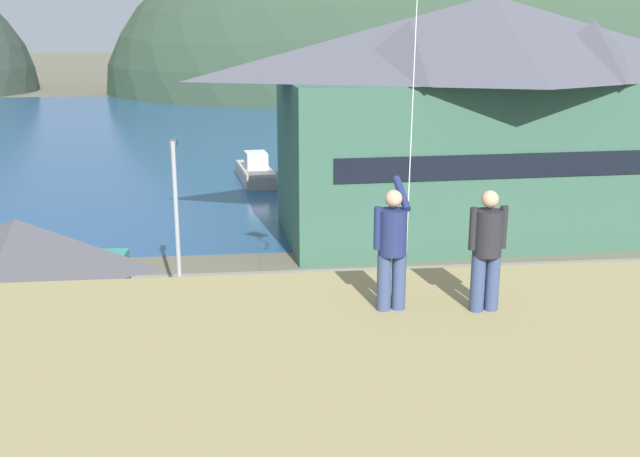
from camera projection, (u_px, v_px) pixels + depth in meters
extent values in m
cube|color=gray|center=(332.00, 372.00, 23.26)|extent=(40.00, 20.00, 0.10)
cube|color=navy|center=(265.00, 132.00, 76.04)|extent=(360.00, 84.00, 0.03)
ellipsoid|color=#334733|center=(498.00, 88.00, 128.78)|extent=(131.22, 73.86, 65.03)
cube|color=#38604C|center=(483.00, 158.00, 38.08)|extent=(20.52, 9.83, 7.91)
cube|color=black|center=(520.00, 166.00, 33.75)|extent=(17.06, 0.97, 1.10)
pyramid|color=#4C4C56|center=(490.00, 37.00, 36.52)|extent=(21.77, 10.77, 3.95)
pyramid|color=#4C4C56|center=(409.00, 51.00, 34.51)|extent=(5.08, 5.08, 2.77)
pyramid|color=#4C4C56|center=(591.00, 50.00, 35.91)|extent=(5.08, 5.08, 2.77)
cube|color=#338475|center=(28.00, 335.00, 21.35)|extent=(5.41, 4.57, 3.84)
pyramid|color=#47474C|center=(18.00, 245.00, 20.66)|extent=(5.84, 5.02, 1.49)
cube|color=black|center=(2.00, 389.00, 19.43)|extent=(1.10, 0.13, 2.69)
cube|color=#70604C|center=(308.00, 185.00, 49.04)|extent=(3.20, 11.84, 0.70)
cube|color=#A8A399|center=(255.00, 176.00, 51.67)|extent=(2.71, 6.46, 0.90)
cube|color=#B7B2A8|center=(255.00, 168.00, 51.53)|extent=(2.63, 6.27, 0.16)
cube|color=silver|center=(256.00, 160.00, 50.92)|extent=(1.61, 2.03, 1.10)
cube|color=#A8A399|center=(364.00, 182.00, 49.47)|extent=(2.75, 8.45, 0.90)
cube|color=#B7B2A8|center=(364.00, 174.00, 49.33)|extent=(2.67, 8.19, 0.16)
cube|color=silver|center=(365.00, 167.00, 48.56)|extent=(1.90, 2.54, 1.10)
cube|color=slate|center=(384.00, 315.00, 25.81)|extent=(4.34, 2.16, 0.80)
cube|color=#5B5B5F|center=(389.00, 294.00, 25.62)|extent=(2.23, 1.78, 0.70)
cube|color=black|center=(389.00, 295.00, 25.63)|extent=(2.27, 1.81, 0.32)
cylinder|color=black|center=(343.00, 316.00, 26.77)|extent=(0.66, 0.27, 0.64)
cylinder|color=black|center=(346.00, 336.00, 25.00)|extent=(0.66, 0.27, 0.64)
cylinder|color=black|center=(419.00, 315.00, 26.83)|extent=(0.66, 0.27, 0.64)
cylinder|color=black|center=(427.00, 336.00, 25.06)|extent=(0.66, 0.27, 0.64)
cylinder|color=black|center=(625.00, 326.00, 25.89)|extent=(0.66, 0.28, 0.64)
cube|color=#236633|center=(563.00, 430.00, 18.47)|extent=(4.31, 2.08, 0.80)
cube|color=#1E562B|center=(571.00, 401.00, 18.30)|extent=(2.20, 1.74, 0.70)
cube|color=black|center=(571.00, 403.00, 18.30)|extent=(2.25, 1.77, 0.32)
cylinder|color=black|center=(495.00, 430.00, 19.21)|extent=(0.65, 0.26, 0.64)
cylinder|color=black|center=(593.00, 421.00, 19.67)|extent=(0.65, 0.26, 0.64)
cube|color=silver|center=(223.00, 426.00, 18.62)|extent=(4.22, 1.86, 0.80)
cube|color=beige|center=(215.00, 399.00, 18.41)|extent=(2.12, 1.63, 0.70)
cube|color=black|center=(215.00, 400.00, 18.42)|extent=(2.16, 1.66, 0.32)
cylinder|color=black|center=(276.00, 419.00, 19.74)|extent=(0.64, 0.23, 0.64)
cylinder|color=black|center=(171.00, 424.00, 19.48)|extent=(0.64, 0.23, 0.64)
cube|color=#9EA3A8|center=(231.00, 344.00, 23.42)|extent=(4.24, 1.89, 0.80)
cube|color=gray|center=(235.00, 321.00, 23.24)|extent=(2.13, 1.64, 0.70)
cube|color=black|center=(235.00, 323.00, 23.25)|extent=(2.18, 1.68, 0.32)
cylinder|color=black|center=(189.00, 346.00, 24.23)|extent=(0.64, 0.23, 0.64)
cylinder|color=black|center=(186.00, 371.00, 22.47)|extent=(0.64, 0.23, 0.64)
cylinder|color=black|center=(273.00, 342.00, 24.57)|extent=(0.64, 0.23, 0.64)
cylinder|color=black|center=(277.00, 366.00, 22.82)|extent=(0.64, 0.23, 0.64)
cylinder|color=#ADADB2|center=(177.00, 229.00, 27.17)|extent=(0.16, 0.16, 6.40)
cube|color=#4C4C51|center=(173.00, 143.00, 26.69)|extent=(0.24, 0.70, 0.20)
cylinder|color=#384770|center=(384.00, 282.00, 10.58)|extent=(0.20, 0.20, 0.82)
cylinder|color=#384770|center=(399.00, 281.00, 10.63)|extent=(0.20, 0.20, 0.82)
cylinder|color=navy|center=(393.00, 232.00, 10.41)|extent=(0.40, 0.40, 0.64)
sphere|color=tan|center=(394.00, 198.00, 10.29)|extent=(0.24, 0.24, 0.24)
cylinder|color=navy|center=(402.00, 194.00, 10.49)|extent=(0.18, 0.56, 0.43)
cylinder|color=navy|center=(378.00, 228.00, 10.35)|extent=(0.11, 0.11, 0.60)
cylinder|color=#384770|center=(477.00, 283.00, 10.55)|extent=(0.20, 0.20, 0.82)
cylinder|color=#384770|center=(492.00, 282.00, 10.59)|extent=(0.20, 0.20, 0.82)
cylinder|color=#232328|center=(488.00, 233.00, 10.38)|extent=(0.40, 0.40, 0.64)
sphere|color=tan|center=(490.00, 199.00, 10.25)|extent=(0.24, 0.24, 0.24)
cylinder|color=#232328|center=(473.00, 229.00, 10.32)|extent=(0.11, 0.11, 0.60)
cylinder|color=#232328|center=(503.00, 227.00, 10.40)|extent=(0.11, 0.11, 0.60)
cylinder|color=silver|center=(417.00, 10.00, 13.63)|extent=(1.91, 7.62, 8.37)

